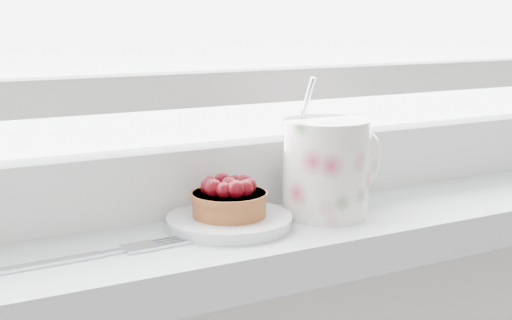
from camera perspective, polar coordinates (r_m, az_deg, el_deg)
saucer at (r=0.70m, az=-2.14°, el=-4.94°), size 0.12×0.12×0.01m
raspberry_tart at (r=0.70m, az=-2.17°, el=-3.09°), size 0.08×0.08×0.04m
floral_mug at (r=0.74m, az=5.81°, el=-0.44°), size 0.13×0.10×0.14m
fork at (r=0.63m, az=-13.68°, el=-7.54°), size 0.20×0.03×0.00m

